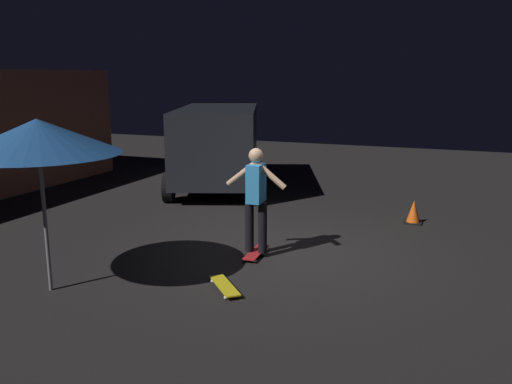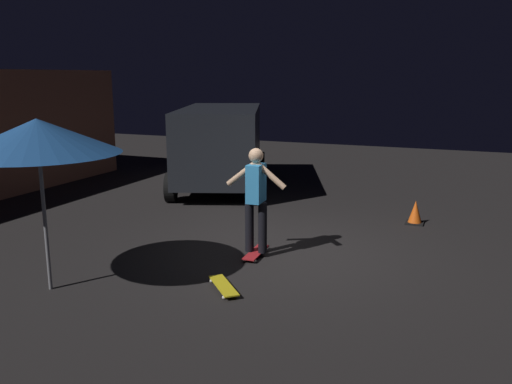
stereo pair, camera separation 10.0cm
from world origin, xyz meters
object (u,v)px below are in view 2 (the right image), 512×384
(parked_van, at_px, (221,142))
(skateboard_ridden, at_px, (256,253))
(skateboard_spare, at_px, (224,286))
(skater, at_px, (256,193))
(patio_umbrella, at_px, (38,136))
(traffic_cone, at_px, (415,213))

(parked_van, relative_size, skateboard_ridden, 6.29)
(skateboard_spare, relative_size, skater, 0.42)
(patio_umbrella, relative_size, skateboard_ridden, 2.91)
(skateboard_ridden, bearing_deg, skater, 63.43)
(skater, distance_m, traffic_cone, 3.73)
(traffic_cone, bearing_deg, skateboard_spare, 155.29)
(parked_van, xyz_separation_m, traffic_cone, (-1.79, -5.07, -0.95))
(skateboard_spare, bearing_deg, skateboard_ridden, 4.81)
(patio_umbrella, xyz_separation_m, skateboard_ridden, (2.31, -2.06, -2.02))
(skateboard_spare, bearing_deg, parked_van, 26.27)
(traffic_cone, bearing_deg, skateboard_ridden, 143.95)
(skateboard_ridden, xyz_separation_m, skateboard_spare, (-1.45, -0.12, 0.00))
(parked_van, height_order, skateboard_spare, parked_van)
(skateboard_ridden, xyz_separation_m, traffic_cone, (2.94, -2.14, 0.16))
(patio_umbrella, bearing_deg, skateboard_spare, -68.31)
(parked_van, bearing_deg, traffic_cone, -109.47)
(skater, bearing_deg, patio_umbrella, 138.34)
(patio_umbrella, bearing_deg, skater, -41.66)
(patio_umbrella, bearing_deg, traffic_cone, -38.63)
(patio_umbrella, relative_size, traffic_cone, 5.00)
(parked_van, height_order, patio_umbrella, patio_umbrella)
(skateboard_ridden, bearing_deg, patio_umbrella, 138.34)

